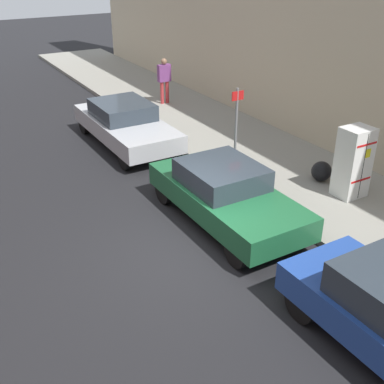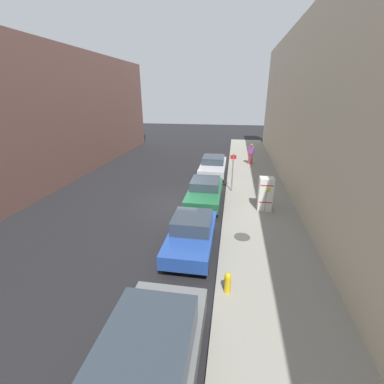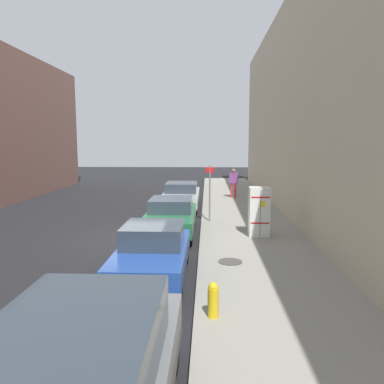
% 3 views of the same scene
% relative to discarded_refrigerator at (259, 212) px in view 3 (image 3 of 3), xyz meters
% --- Properties ---
extents(ground_plane, '(80.00, 80.00, 0.00)m').
position_rel_discarded_refrigerator_xyz_m(ground_plane, '(4.78, -0.08, -1.06)').
color(ground_plane, black).
extents(sidewalk_slab, '(3.87, 44.00, 0.16)m').
position_rel_discarded_refrigerator_xyz_m(sidewalk_slab, '(0.22, -0.08, -0.98)').
color(sidewalk_slab, gray).
rests_on(sidewalk_slab, ground).
extents(building_facade_near, '(1.91, 39.60, 10.28)m').
position_rel_discarded_refrigerator_xyz_m(building_facade_near, '(-2.67, -0.08, 4.08)').
color(building_facade_near, beige).
rests_on(building_facade_near, ground).
extents(discarded_refrigerator, '(0.74, 0.64, 1.80)m').
position_rel_discarded_refrigerator_xyz_m(discarded_refrigerator, '(0.00, 0.00, 0.00)').
color(discarded_refrigerator, white).
rests_on(discarded_refrigerator, sidewalk_slab).
extents(manhole_cover, '(0.70, 0.70, 0.02)m').
position_rel_discarded_refrigerator_xyz_m(manhole_cover, '(1.23, 3.11, -0.89)').
color(manhole_cover, '#47443F').
rests_on(manhole_cover, sidewalk_slab).
extents(street_sign_post, '(0.36, 0.07, 2.43)m').
position_rel_discarded_refrigerator_xyz_m(street_sign_post, '(1.79, -2.53, 0.47)').
color(street_sign_post, slate).
rests_on(street_sign_post, sidewalk_slab).
extents(fire_hydrant, '(0.22, 0.22, 0.71)m').
position_rel_discarded_refrigerator_xyz_m(fire_hydrant, '(1.77, 6.54, -0.54)').
color(fire_hydrant, gold).
rests_on(fire_hydrant, sidewalk_slab).
extents(trash_bag, '(0.54, 0.54, 0.54)m').
position_rel_discarded_refrigerator_xyz_m(trash_bag, '(0.01, -0.99, -0.63)').
color(trash_bag, black).
rests_on(trash_bag, sidewalk_slab).
extents(pedestrian_walking_far, '(0.52, 0.24, 1.79)m').
position_rel_discarded_refrigerator_xyz_m(pedestrian_walking_far, '(0.28, -9.58, 0.15)').
color(pedestrian_walking_far, '#B73338').
rests_on(pedestrian_walking_far, sidewalk_slab).
extents(parked_sedan_silver, '(1.89, 4.72, 1.39)m').
position_rel_discarded_refrigerator_xyz_m(parked_sedan_silver, '(3.32, -6.52, -0.34)').
color(parked_sedan_silver, silver).
rests_on(parked_sedan_silver, ground).
extents(parked_sedan_green, '(1.85, 4.35, 1.39)m').
position_rel_discarded_refrigerator_xyz_m(parked_sedan_green, '(3.32, -0.74, -0.33)').
color(parked_sedan_green, '#1E6038').
rests_on(parked_sedan_green, ground).
extents(parked_hatchback_blue, '(1.76, 3.94, 1.44)m').
position_rel_discarded_refrigerator_xyz_m(parked_hatchback_blue, '(3.32, 4.09, -0.33)').
color(parked_hatchback_blue, '#23479E').
rests_on(parked_hatchback_blue, ground).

